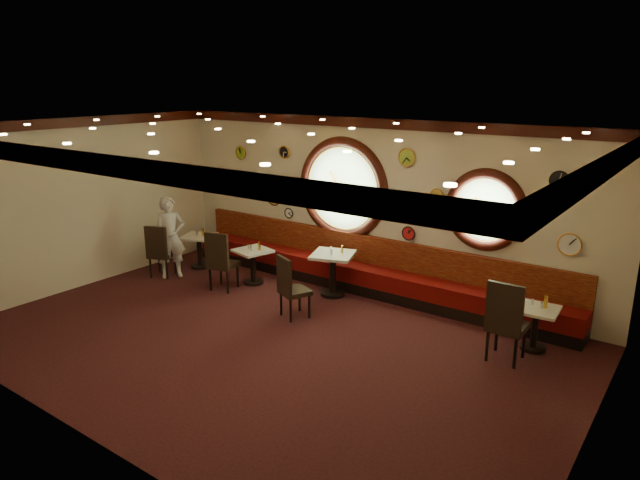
% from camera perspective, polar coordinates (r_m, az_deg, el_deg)
% --- Properties ---
extents(floor, '(9.00, 6.00, 0.00)m').
position_cam_1_polar(floor, '(8.88, -5.43, -10.05)').
color(floor, black).
rests_on(floor, ground).
extents(ceiling, '(9.00, 6.00, 0.02)m').
position_cam_1_polar(ceiling, '(8.03, -6.02, 11.00)').
color(ceiling, gold).
rests_on(ceiling, wall_back).
extents(wall_back, '(9.00, 0.02, 3.20)m').
position_cam_1_polar(wall_back, '(10.67, 4.99, 3.49)').
color(wall_back, beige).
rests_on(wall_back, floor).
extents(wall_front, '(9.00, 0.02, 3.20)m').
position_cam_1_polar(wall_front, '(6.50, -23.54, -5.90)').
color(wall_front, beige).
rests_on(wall_front, floor).
extents(wall_left, '(0.02, 6.00, 3.20)m').
position_cam_1_polar(wall_left, '(11.71, -22.52, 3.44)').
color(wall_left, beige).
rests_on(wall_left, floor).
extents(wall_right, '(0.02, 6.00, 3.20)m').
position_cam_1_polar(wall_right, '(6.43, 26.22, -6.44)').
color(wall_right, beige).
rests_on(wall_right, floor).
extents(molding_back, '(9.00, 0.10, 0.18)m').
position_cam_1_polar(molding_back, '(10.41, 5.05, 11.59)').
color(molding_back, '#320E09').
rests_on(molding_back, wall_back).
extents(molding_front, '(9.00, 0.10, 0.18)m').
position_cam_1_polar(molding_front, '(6.16, -24.67, 7.42)').
color(molding_front, '#320E09').
rests_on(molding_front, wall_back).
extents(molding_left, '(0.10, 6.00, 0.18)m').
position_cam_1_polar(molding_left, '(11.48, -23.18, 10.79)').
color(molding_left, '#320E09').
rests_on(molding_left, wall_back).
extents(molding_right, '(0.10, 6.00, 0.18)m').
position_cam_1_polar(molding_right, '(6.08, 27.47, 6.99)').
color(molding_right, '#320E09').
rests_on(molding_right, wall_back).
extents(banquette_base, '(8.00, 0.55, 0.20)m').
position_cam_1_polar(banquette_base, '(10.86, 4.05, -4.52)').
color(banquette_base, black).
rests_on(banquette_base, floor).
extents(banquette_seat, '(8.00, 0.55, 0.30)m').
position_cam_1_polar(banquette_seat, '(10.78, 4.07, -3.27)').
color(banquette_seat, '#580707').
rests_on(banquette_seat, banquette_base).
extents(banquette_back, '(8.00, 0.10, 0.55)m').
position_cam_1_polar(banquette_back, '(10.83, 4.73, -0.96)').
color(banquette_back, '#5B070D').
rests_on(banquette_back, wall_back).
extents(porthole_left_glass, '(1.66, 0.02, 1.66)m').
position_cam_1_polar(porthole_left_glass, '(10.93, 2.30, 5.17)').
color(porthole_left_glass, '#88AE68').
rests_on(porthole_left_glass, wall_back).
extents(porthole_left_frame, '(1.98, 0.18, 1.98)m').
position_cam_1_polar(porthole_left_frame, '(10.92, 2.26, 5.15)').
color(porthole_left_frame, '#320E09').
rests_on(porthole_left_frame, wall_back).
extents(porthole_left_ring, '(1.61, 0.03, 1.61)m').
position_cam_1_polar(porthole_left_ring, '(10.89, 2.17, 5.13)').
color(porthole_left_ring, gold).
rests_on(porthole_left_ring, wall_back).
extents(porthole_right_glass, '(1.10, 0.02, 1.10)m').
position_cam_1_polar(porthole_right_glass, '(9.71, 16.22, 2.91)').
color(porthole_right_glass, '#88AE68').
rests_on(porthole_right_glass, wall_back).
extents(porthole_right_frame, '(1.38, 0.18, 1.38)m').
position_cam_1_polar(porthole_right_frame, '(9.70, 16.19, 2.89)').
color(porthole_right_frame, '#320E09').
rests_on(porthole_right_frame, wall_back).
extents(porthole_right_ring, '(1.09, 0.03, 1.09)m').
position_cam_1_polar(porthole_right_ring, '(9.67, 16.13, 2.86)').
color(porthole_right_ring, gold).
rests_on(porthole_right_ring, wall_back).
extents(wall_clock_0, '(0.36, 0.03, 0.36)m').
position_cam_1_polar(wall_clock_0, '(11.97, -4.62, 4.35)').
color(wall_clock_0, gold).
rests_on(wall_clock_0, wall_back).
extents(wall_clock_1, '(0.32, 0.03, 0.32)m').
position_cam_1_polar(wall_clock_1, '(12.83, -9.08, 5.20)').
color(wall_clock_1, red).
rests_on(wall_clock_1, wall_back).
extents(wall_clock_2, '(0.26, 0.03, 0.26)m').
position_cam_1_polar(wall_clock_2, '(12.44, -7.91, 8.64)').
color(wall_clock_2, '#87BA25').
rests_on(wall_clock_2, wall_back).
extents(wall_clock_3, '(0.28, 0.03, 0.28)m').
position_cam_1_polar(wall_clock_3, '(9.27, 22.83, 5.50)').
color(wall_clock_3, black).
rests_on(wall_clock_3, wall_back).
extents(wall_clock_4, '(0.34, 0.03, 0.34)m').
position_cam_1_polar(wall_clock_4, '(9.42, 23.70, -0.40)').
color(wall_clock_4, white).
rests_on(wall_clock_4, wall_back).
extents(wall_clock_5, '(0.24, 0.03, 0.24)m').
position_cam_1_polar(wall_clock_5, '(10.33, 8.87, 0.67)').
color(wall_clock_5, red).
rests_on(wall_clock_5, wall_back).
extents(wall_clock_6, '(0.20, 0.03, 0.20)m').
position_cam_1_polar(wall_clock_6, '(11.79, -3.10, 2.71)').
color(wall_clock_6, white).
rests_on(wall_clock_6, wall_back).
extents(wall_clock_7, '(0.30, 0.03, 0.30)m').
position_cam_1_polar(wall_clock_7, '(10.12, 8.69, 8.16)').
color(wall_clock_7, '#99C13C').
rests_on(wall_clock_7, wall_back).
extents(wall_clock_8, '(0.24, 0.03, 0.24)m').
position_cam_1_polar(wall_clock_8, '(11.63, -3.58, 8.78)').
color(wall_clock_8, black).
rests_on(wall_clock_8, wall_back).
extents(wall_clock_9, '(0.22, 0.03, 0.22)m').
position_cam_1_polar(wall_clock_9, '(9.96, 11.62, 4.40)').
color(wall_clock_9, '#E2C34B').
rests_on(wall_clock_9, wall_back).
extents(table_a, '(0.84, 0.84, 0.70)m').
position_cam_1_polar(table_a, '(12.29, -11.97, -0.72)').
color(table_a, black).
rests_on(table_a, floor).
extents(table_b, '(0.75, 0.75, 0.69)m').
position_cam_1_polar(table_b, '(11.16, -6.71, -2.22)').
color(table_b, black).
rests_on(table_b, floor).
extents(table_c, '(0.94, 0.94, 0.81)m').
position_cam_1_polar(table_c, '(10.46, 1.30, -2.91)').
color(table_c, black).
rests_on(table_c, floor).
extents(table_d, '(0.63, 0.63, 0.66)m').
position_cam_1_polar(table_d, '(9.00, 20.73, -7.80)').
color(table_d, black).
rests_on(table_d, floor).
extents(chair_a, '(0.59, 0.59, 0.67)m').
position_cam_1_polar(chair_a, '(11.81, -15.80, -0.78)').
color(chair_a, black).
rests_on(chair_a, floor).
extents(chair_b, '(0.58, 0.58, 0.71)m').
position_cam_1_polar(chair_b, '(10.80, -9.96, -1.73)').
color(chair_b, black).
rests_on(chair_b, floor).
extents(chair_c, '(0.59, 0.59, 0.66)m').
position_cam_1_polar(chair_c, '(9.45, -3.05, -4.34)').
color(chair_c, black).
rests_on(chair_c, floor).
extents(chair_d, '(0.51, 0.51, 0.75)m').
position_cam_1_polar(chair_d, '(8.36, 18.10, -7.31)').
color(chair_d, black).
rests_on(chair_d, floor).
extents(condiment_a_salt, '(0.03, 0.03, 0.09)m').
position_cam_1_polar(condiment_a_salt, '(12.29, -12.27, 0.73)').
color(condiment_a_salt, silver).
rests_on(condiment_a_salt, table_a).
extents(condiment_b_salt, '(0.03, 0.03, 0.09)m').
position_cam_1_polar(condiment_b_salt, '(11.14, -7.18, -0.67)').
color(condiment_b_salt, '#BDBCC1').
rests_on(condiment_b_salt, table_b).
extents(condiment_c_salt, '(0.03, 0.03, 0.09)m').
position_cam_1_polar(condiment_c_salt, '(10.47, 1.10, -0.92)').
color(condiment_c_salt, silver).
rests_on(condiment_c_salt, table_c).
extents(condiment_d_salt, '(0.03, 0.03, 0.10)m').
position_cam_1_polar(condiment_d_salt, '(8.99, 20.49, -5.79)').
color(condiment_d_salt, silver).
rests_on(condiment_d_salt, table_d).
extents(condiment_a_pepper, '(0.04, 0.04, 0.10)m').
position_cam_1_polar(condiment_a_pepper, '(12.18, -12.19, 0.65)').
color(condiment_a_pepper, silver).
rests_on(condiment_a_pepper, table_a).
extents(condiment_b_pepper, '(0.04, 0.04, 0.10)m').
position_cam_1_polar(condiment_b_pepper, '(11.02, -6.92, -0.80)').
color(condiment_b_pepper, '#B8B8BD').
rests_on(condiment_b_pepper, table_b).
extents(condiment_c_pepper, '(0.04, 0.04, 0.11)m').
position_cam_1_polar(condiment_c_pepper, '(10.27, 1.17, -1.20)').
color(condiment_c_pepper, silver).
rests_on(condiment_c_pepper, table_c).
extents(condiment_d_pepper, '(0.03, 0.03, 0.09)m').
position_cam_1_polar(condiment_d_pepper, '(8.89, 21.28, -6.13)').
color(condiment_d_pepper, silver).
rests_on(condiment_d_pepper, table_d).
extents(condiment_a_bottle, '(0.05, 0.05, 0.17)m').
position_cam_1_polar(condiment_a_bottle, '(12.14, -11.64, 0.78)').
color(condiment_a_bottle, gold).
rests_on(condiment_a_bottle, table_a).
extents(condiment_b_bottle, '(0.05, 0.05, 0.16)m').
position_cam_1_polar(condiment_b_bottle, '(11.03, -6.08, -0.59)').
color(condiment_b_bottle, gold).
rests_on(condiment_b_bottle, table_b).
extents(condiment_c_bottle, '(0.04, 0.04, 0.14)m').
position_cam_1_polar(condiment_c_bottle, '(10.39, 2.22, -0.93)').
color(condiment_c_bottle, gold).
rests_on(condiment_c_bottle, table_c).
extents(condiment_d_bottle, '(0.06, 0.06, 0.18)m').
position_cam_1_polar(condiment_d_bottle, '(8.92, 21.65, -5.77)').
color(condiment_d_bottle, yellow).
rests_on(condiment_d_bottle, table_d).
extents(waiter, '(0.65, 0.72, 1.64)m').
position_cam_1_polar(waiter, '(11.76, -14.75, 0.26)').
color(waiter, silver).
rests_on(waiter, floor).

